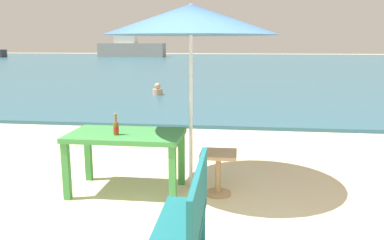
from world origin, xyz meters
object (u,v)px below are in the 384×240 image
at_px(side_table_wood, 218,167).
at_px(boat_fishing_trawler, 131,48).
at_px(bench_teal_center, 187,220).
at_px(beer_bottle_amber, 116,127).
at_px(swimmer_person, 158,90).
at_px(picnic_table_green, 126,141).
at_px(patio_umbrella, 191,20).

bearing_deg(side_table_wood, boat_fishing_trawler, 107.23).
distance_m(bench_teal_center, boat_fishing_trawler, 45.13).
bearing_deg(beer_bottle_amber, bench_teal_center, -57.44).
height_order(swimmer_person, boat_fishing_trawler, boat_fishing_trawler).
bearing_deg(side_table_wood, swimmer_person, 106.94).
relative_size(picnic_table_green, patio_umbrella, 0.61).
relative_size(side_table_wood, swimmer_person, 1.32).
bearing_deg(swimmer_person, boat_fishing_trawler, 107.30).
bearing_deg(beer_bottle_amber, boat_fishing_trawler, 105.62).
xyz_separation_m(beer_bottle_amber, swimmer_person, (-1.33, 8.56, -0.61)).
bearing_deg(boat_fishing_trawler, picnic_table_green, -74.24).
distance_m(side_table_wood, bench_teal_center, 1.88).
xyz_separation_m(picnic_table_green, boat_fishing_trawler, (-11.71, 41.46, 0.45)).
bearing_deg(swimmer_person, bench_teal_center, -76.70).
bearing_deg(patio_umbrella, swimmer_person, 104.96).
relative_size(bench_teal_center, swimmer_person, 2.94).
height_order(picnic_table_green, side_table_wood, picnic_table_green).
distance_m(beer_bottle_amber, swimmer_person, 8.68).
bearing_deg(picnic_table_green, boat_fishing_trawler, 105.76).
bearing_deg(beer_bottle_amber, picnic_table_green, 55.77).
distance_m(picnic_table_green, swimmer_person, 8.56).
xyz_separation_m(picnic_table_green, swimmer_person, (-1.42, 8.44, -0.41)).
bearing_deg(swimmer_person, picnic_table_green, -80.47).
relative_size(picnic_table_green, bench_teal_center, 1.16).
height_order(beer_bottle_amber, side_table_wood, beer_bottle_amber).
distance_m(patio_umbrella, side_table_wood, 1.81).
xyz_separation_m(beer_bottle_amber, patio_umbrella, (0.87, 0.32, 1.26)).
bearing_deg(side_table_wood, patio_umbrella, 155.03).
xyz_separation_m(picnic_table_green, bench_teal_center, (1.01, -1.83, -0.11)).
xyz_separation_m(picnic_table_green, side_table_wood, (1.14, 0.04, -0.30)).
bearing_deg(bench_teal_center, side_table_wood, 85.96).
xyz_separation_m(beer_bottle_amber, boat_fishing_trawler, (-11.62, 41.58, 0.25)).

